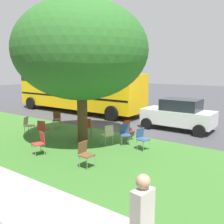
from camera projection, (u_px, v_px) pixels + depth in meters
The scene contains 16 objects.
ground at pixel (119, 132), 13.04m from camera, with size 80.00×80.00×0.00m, color #424247.
grass_verge at pixel (76, 147), 10.48m from camera, with size 48.00×6.00×0.01m, color #3D752D.
street_tree at pixel (81, 51), 10.55m from camera, with size 5.61×5.61×6.03m.
chair_0 at pixel (108, 133), 10.64m from camera, with size 0.54×0.53×0.88m.
chair_1 at pixel (40, 142), 9.45m from camera, with size 0.52×0.53×0.88m.
chair_2 at pixel (57, 119), 13.80m from camera, with size 0.59×0.59×0.88m.
chair_3 at pixel (125, 133), 10.75m from camera, with size 0.59×0.59×0.88m.
chair_4 at pixel (87, 126), 12.06m from camera, with size 0.57×0.57×0.88m.
chair_5 at pixel (43, 128), 11.56m from camera, with size 0.52×0.52×0.88m.
chair_6 at pixel (85, 153), 8.21m from camera, with size 0.43×0.43×0.88m.
chair_7 at pixel (142, 137), 10.05m from camera, with size 0.51×0.50×0.88m.
chair_8 at pixel (128, 129), 11.48m from camera, with size 0.52×0.51×0.88m.
chair_9 at pixel (28, 124), 12.41m from camera, with size 0.56×0.55×0.88m.
parked_car at pixel (179, 114), 13.35m from camera, with size 3.70×1.92×1.65m.
school_bus at pixel (78, 89), 18.73m from camera, with size 10.40×2.80×2.88m.
pedestrian_0 at pixel (142, 222), 3.81m from camera, with size 0.25×0.39×1.69m.
Camera 1 is at (-7.12, 10.50, 3.20)m, focal length 40.56 mm.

